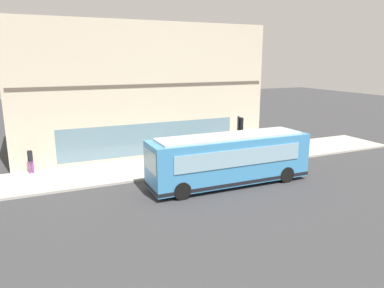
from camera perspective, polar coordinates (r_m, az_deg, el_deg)
ground at (r=21.27m, az=-0.21°, el=-7.26°), size 120.00×120.00×0.00m
sidewalk_curb at (r=25.63m, az=-4.76°, el=-3.51°), size 4.74×40.00×0.15m
building_corner at (r=30.83m, az=-9.04°, el=8.70°), size 8.29×19.55×10.17m
city_bus_nearside at (r=21.85m, az=5.96°, el=-2.48°), size 2.66×10.06×3.07m
traffic_light_near_corner at (r=25.49m, az=7.58°, el=2.08°), size 0.32×0.49×3.46m
fire_hydrant at (r=27.10m, az=3.57°, el=-1.60°), size 0.35×0.35×0.74m
pedestrian_walking_along_curb at (r=25.76m, az=-24.30°, el=-2.11°), size 0.32×0.32×1.73m
pedestrian_by_light_pole at (r=28.58m, az=8.09°, el=0.52°), size 0.32×0.32×1.82m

